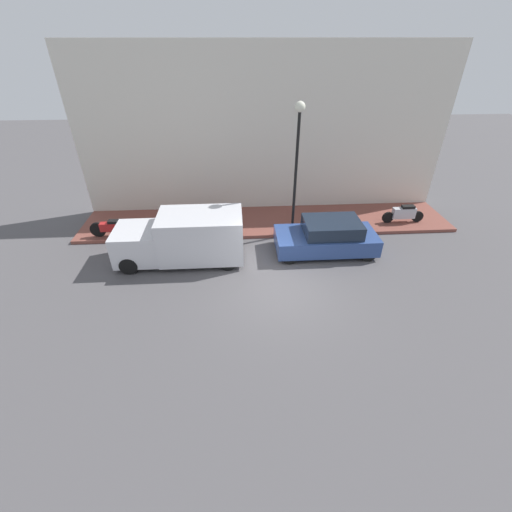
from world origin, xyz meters
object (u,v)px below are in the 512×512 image
at_px(streetlamp, 297,146).
at_px(motorcycle_blue, 213,223).
at_px(delivery_van, 182,238).
at_px(scooter_silver, 404,213).
at_px(motorcycle_red, 113,227).
at_px(parked_car, 327,237).

bearing_deg(streetlamp, motorcycle_blue, 87.54).
distance_m(delivery_van, streetlamp, 5.75).
xyz_separation_m(delivery_van, scooter_silver, (2.30, -9.94, -0.39)).
xyz_separation_m(scooter_silver, streetlamp, (-0.56, 5.32, 3.34)).
bearing_deg(scooter_silver, delivery_van, 103.06).
height_order(motorcycle_blue, motorcycle_red, motorcycle_blue).
bearing_deg(motorcycle_red, scooter_silver, -87.97).
height_order(motorcycle_red, streetlamp, streetlamp).
height_order(parked_car, delivery_van, delivery_van).
distance_m(motorcycle_blue, scooter_silver, 8.85).
distance_m(parked_car, motorcycle_red, 9.16).
bearing_deg(parked_car, motorcycle_blue, 70.41).
height_order(scooter_silver, streetlamp, streetlamp).
bearing_deg(streetlamp, parked_car, -142.24).
distance_m(motorcycle_red, streetlamp, 8.52).
xyz_separation_m(delivery_van, motorcycle_blue, (1.90, -1.09, -0.41)).
bearing_deg(streetlamp, scooter_silver, -84.03).
bearing_deg(parked_car, scooter_silver, -63.39).
relative_size(parked_car, delivery_van, 0.83).
bearing_deg(motorcycle_red, delivery_van, -119.69).
bearing_deg(motorcycle_red, parked_car, -100.13).
bearing_deg(motorcycle_red, motorcycle_blue, -89.19).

